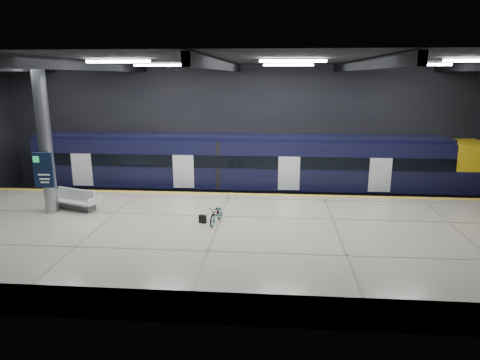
# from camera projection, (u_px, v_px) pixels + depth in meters

# --- Properties ---
(ground) EXTENTS (30.00, 30.00, 0.00)m
(ground) POSITION_uv_depth(u_px,v_px,m) (224.00, 231.00, 20.71)
(ground) COLOR black
(ground) RESTS_ON ground
(room_shell) EXTENTS (30.10, 16.10, 8.05)m
(room_shell) POSITION_uv_depth(u_px,v_px,m) (223.00, 112.00, 19.35)
(room_shell) COLOR black
(room_shell) RESTS_ON ground
(platform) EXTENTS (30.00, 11.00, 1.10)m
(platform) POSITION_uv_depth(u_px,v_px,m) (217.00, 240.00, 18.15)
(platform) COLOR #BAB39D
(platform) RESTS_ON ground
(safety_strip) EXTENTS (30.00, 0.40, 0.01)m
(safety_strip) POSITION_uv_depth(u_px,v_px,m) (230.00, 194.00, 23.11)
(safety_strip) COLOR yellow
(safety_strip) RESTS_ON platform
(rails) EXTENTS (30.00, 1.52, 0.16)m
(rails) POSITION_uv_depth(u_px,v_px,m) (235.00, 198.00, 26.01)
(rails) COLOR gray
(rails) RESTS_ON ground
(train) EXTENTS (29.40, 2.84, 3.79)m
(train) POSITION_uv_depth(u_px,v_px,m) (268.00, 167.00, 25.38)
(train) COLOR black
(train) RESTS_ON ground
(bench) EXTENTS (2.47, 1.65, 1.01)m
(bench) POSITION_uv_depth(u_px,v_px,m) (77.00, 202.00, 20.39)
(bench) COLOR #595B60
(bench) RESTS_ON platform
(bicycle) EXTENTS (0.79, 1.65, 0.83)m
(bicycle) POSITION_uv_depth(u_px,v_px,m) (216.00, 214.00, 18.45)
(bicycle) COLOR #99999E
(bicycle) RESTS_ON platform
(pannier_bag) EXTENTS (0.35, 0.29, 0.35)m
(pannier_bag) POSITION_uv_depth(u_px,v_px,m) (203.00, 219.00, 18.55)
(pannier_bag) COLOR black
(pannier_bag) RESTS_ON platform
(info_column) EXTENTS (0.90, 0.78, 6.90)m
(info_column) POSITION_uv_depth(u_px,v_px,m) (45.00, 141.00, 19.29)
(info_column) COLOR #9EA0A5
(info_column) RESTS_ON platform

